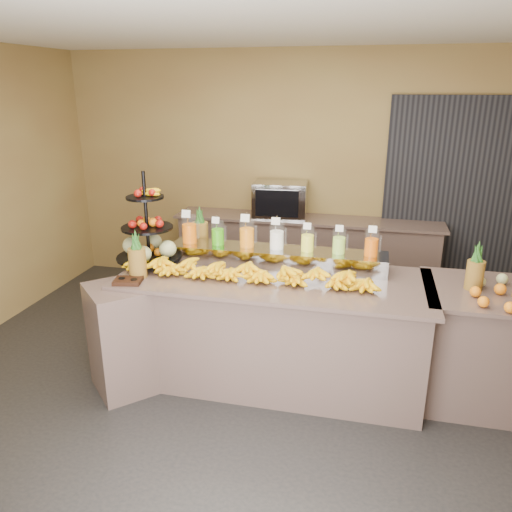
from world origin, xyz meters
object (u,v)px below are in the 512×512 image
(fruit_stand, at_px, (152,239))
(condiment_caddy, at_px, (128,281))
(right_fruit_pile, at_px, (497,289))
(oven_warmer, at_px, (280,199))
(pitcher_tray, at_px, (277,257))
(banana_heap, at_px, (249,269))

(fruit_stand, xyz_separation_m, condiment_caddy, (0.02, -0.50, -0.19))
(right_fruit_pile, relative_size, oven_warmer, 0.69)
(pitcher_tray, bearing_deg, banana_heap, -113.93)
(pitcher_tray, relative_size, fruit_stand, 2.33)
(pitcher_tray, distance_m, banana_heap, 0.38)
(fruit_stand, bearing_deg, condiment_caddy, -103.67)
(pitcher_tray, relative_size, right_fruit_pile, 4.37)
(condiment_caddy, relative_size, oven_warmer, 0.34)
(banana_heap, relative_size, fruit_stand, 2.72)
(right_fruit_pile, xyz_separation_m, oven_warmer, (-1.96, 1.98, 0.13))
(right_fruit_pile, bearing_deg, oven_warmer, 134.73)
(banana_heap, xyz_separation_m, condiment_caddy, (-0.90, -0.31, -0.07))
(banana_heap, height_order, condiment_caddy, banana_heap)
(banana_heap, distance_m, right_fruit_pile, 1.84)
(fruit_stand, bearing_deg, pitcher_tray, -7.09)
(pitcher_tray, xyz_separation_m, banana_heap, (-0.15, -0.35, 0.01))
(fruit_stand, height_order, right_fruit_pile, fruit_stand)
(condiment_caddy, bearing_deg, pitcher_tray, 32.04)
(oven_warmer, bearing_deg, pitcher_tray, -84.01)
(fruit_stand, bearing_deg, right_fruit_pile, -18.67)
(right_fruit_pile, height_order, oven_warmer, oven_warmer)
(banana_heap, relative_size, condiment_caddy, 10.28)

